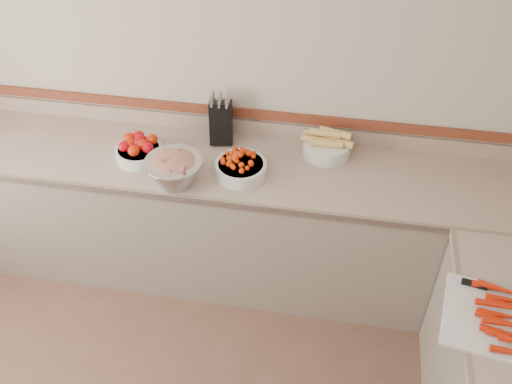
% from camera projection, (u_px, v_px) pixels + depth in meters
% --- Properties ---
extents(back_wall, '(4.00, 0.00, 4.00)m').
position_uv_depth(back_wall, '(215.00, 72.00, 3.27)').
color(back_wall, '#B5A995').
rests_on(back_wall, ground_plane).
extents(counter_back, '(4.00, 0.65, 1.08)m').
position_uv_depth(counter_back, '(210.00, 217.00, 3.59)').
color(counter_back, gray).
rests_on(counter_back, ground_plane).
extents(knife_block, '(0.16, 0.19, 0.33)m').
position_uv_depth(knife_block, '(221.00, 122.00, 3.36)').
color(knife_block, black).
rests_on(knife_block, counter_back).
extents(tomato_bowl, '(0.27, 0.27, 0.13)m').
position_uv_depth(tomato_bowl, '(139.00, 149.00, 3.28)').
color(tomato_bowl, silver).
rests_on(tomato_bowl, counter_back).
extents(cherry_tomato_bowl, '(0.29, 0.29, 0.16)m').
position_uv_depth(cherry_tomato_bowl, '(241.00, 166.00, 3.17)').
color(cherry_tomato_bowl, silver).
rests_on(cherry_tomato_bowl, counter_back).
extents(corn_bowl, '(0.31, 0.28, 0.17)m').
position_uv_depth(corn_bowl, '(327.00, 145.00, 3.31)').
color(corn_bowl, silver).
rests_on(corn_bowl, counter_back).
extents(rhubarb_bowl, '(0.32, 0.32, 0.18)m').
position_uv_depth(rhubarb_bowl, '(174.00, 169.00, 3.09)').
color(rhubarb_bowl, '#B2B2BA').
rests_on(rhubarb_bowl, counter_back).
extents(cutting_board, '(0.58, 0.49, 0.07)m').
position_uv_depth(cutting_board, '(506.00, 320.00, 2.43)').
color(cutting_board, silver).
rests_on(cutting_board, counter_right).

